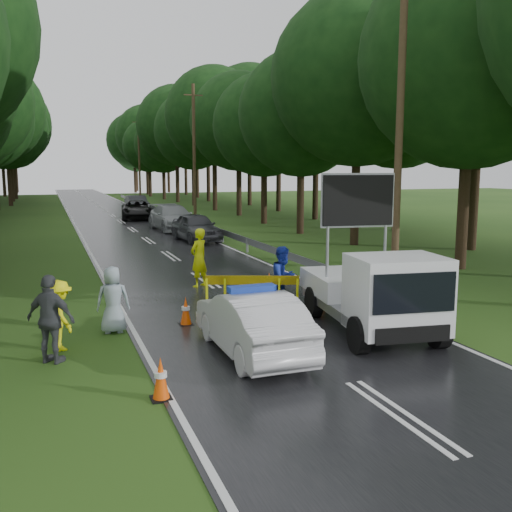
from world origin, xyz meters
name	(u,v)px	position (x,y,z in m)	size (l,w,h in m)	color
ground	(266,323)	(0.00, 0.00, 0.00)	(160.00, 160.00, 0.00)	#214212
road	(121,222)	(0.00, 30.00, 0.01)	(7.00, 140.00, 0.02)	black
guardrail	(171,214)	(3.70, 29.67, 0.55)	(0.12, 60.06, 0.70)	gray
utility_pole_near	(399,132)	(5.20, 2.00, 5.06)	(1.40, 0.24, 10.00)	#42321E
utility_pole_mid	(194,153)	(5.20, 28.00, 5.06)	(1.40, 0.24, 10.00)	#42321E
utility_pole_far	(139,159)	(5.20, 54.00, 5.06)	(1.40, 0.24, 10.00)	#42321E
tree_right_near	(502,57)	(9.00, 2.00, 7.55)	(7.92, 7.92, 11.52)	black
police_sedan	(252,323)	(-1.19, -2.23, 0.68)	(1.46, 4.13, 1.50)	silver
work_truck	(375,292)	(2.09, -1.83, 1.03)	(2.73, 5.00, 3.80)	gray
barrier	(252,285)	(-0.02, 1.00, 0.81)	(2.43, 0.95, 1.07)	#E6F30D
officer	(199,258)	(-0.48, 5.00, 0.99)	(0.72, 0.48, 1.98)	#DDF10D
civilian	(283,278)	(0.95, 1.10, 0.91)	(0.88, 0.69, 1.81)	#1A31AF
bystander_left	(60,315)	(-5.04, -0.51, 0.78)	(1.01, 0.58, 1.56)	#FDFA0D
bystander_mid	(51,319)	(-5.23, -1.35, 0.92)	(1.08, 0.45, 1.85)	#3F4247
bystander_right	(113,300)	(-3.80, 0.46, 0.82)	(0.80, 0.52, 1.64)	#8B9DA7
queue_car_first	(196,227)	(2.48, 17.02, 0.77)	(1.81, 4.51, 1.54)	#3B3C42
queue_car_second	(173,218)	(2.45, 23.02, 0.81)	(2.27, 5.58, 1.62)	#94989C
queue_car_third	(137,210)	(1.53, 31.91, 0.73)	(2.43, 5.28, 1.47)	black
queue_car_fourth	(137,204)	(2.59, 39.26, 0.75)	(1.60, 4.58, 1.51)	#393A3F
cone_near_left	(161,379)	(-3.50, -4.00, 0.37)	(0.36, 0.36, 0.76)	black
cone_center	(257,292)	(0.50, 2.00, 0.36)	(0.35, 0.35, 0.74)	black
cone_far	(269,283)	(1.40, 3.33, 0.32)	(0.31, 0.31, 0.66)	black
cone_left_mid	(186,311)	(-2.00, 0.50, 0.36)	(0.35, 0.35, 0.74)	black
cone_right	(323,292)	(2.40, 1.50, 0.33)	(0.32, 0.32, 0.69)	black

